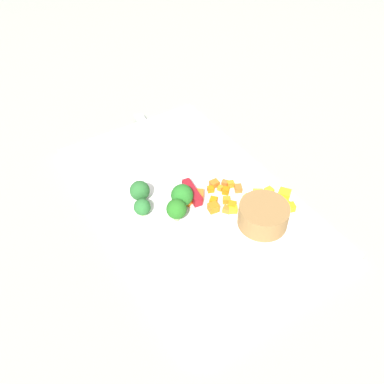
% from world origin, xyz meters
% --- Properties ---
extents(ground_plane, '(4.00, 4.00, 0.00)m').
position_xyz_m(ground_plane, '(0.00, 0.00, 0.00)').
color(ground_plane, '#939A8C').
extents(cutting_board, '(0.52, 0.32, 0.01)m').
position_xyz_m(cutting_board, '(0.00, 0.00, 0.01)').
color(cutting_board, white).
rests_on(cutting_board, ground_plane).
extents(prep_bowl, '(0.08, 0.08, 0.04)m').
position_xyz_m(prep_bowl, '(0.12, 0.07, 0.03)').
color(prep_bowl, olive).
rests_on(prep_bowl, cutting_board).
extents(chef_knife, '(0.31, 0.06, 0.02)m').
position_xyz_m(chef_knife, '(-0.08, 0.01, 0.02)').
color(chef_knife, silver).
rests_on(chef_knife, cutting_board).
extents(carrot_dice_0, '(0.02, 0.02, 0.01)m').
position_xyz_m(carrot_dice_0, '(0.01, -0.02, 0.02)').
color(carrot_dice_0, orange).
rests_on(carrot_dice_0, cutting_board).
extents(carrot_dice_1, '(0.02, 0.02, 0.01)m').
position_xyz_m(carrot_dice_1, '(0.06, 0.04, 0.02)').
color(carrot_dice_1, orange).
rests_on(carrot_dice_1, cutting_board).
extents(carrot_dice_2, '(0.02, 0.02, 0.01)m').
position_xyz_m(carrot_dice_2, '(0.07, 0.03, 0.02)').
color(carrot_dice_2, orange).
rests_on(carrot_dice_2, cutting_board).
extents(carrot_dice_3, '(0.02, 0.02, 0.01)m').
position_xyz_m(carrot_dice_3, '(0.05, 0.01, 0.02)').
color(carrot_dice_3, orange).
rests_on(carrot_dice_3, cutting_board).
extents(carrot_dice_4, '(0.02, 0.02, 0.01)m').
position_xyz_m(carrot_dice_4, '(0.01, 0.01, 0.02)').
color(carrot_dice_4, orange).
rests_on(carrot_dice_4, cutting_board).
extents(carrot_dice_5, '(0.02, 0.02, 0.01)m').
position_xyz_m(carrot_dice_5, '(0.03, 0.06, 0.02)').
color(carrot_dice_5, orange).
rests_on(carrot_dice_5, cutting_board).
extents(carrot_dice_6, '(0.01, 0.01, 0.01)m').
position_xyz_m(carrot_dice_6, '(0.01, 0.05, 0.02)').
color(carrot_dice_6, orange).
rests_on(carrot_dice_6, cutting_board).
extents(carrot_dice_7, '(0.01, 0.02, 0.01)m').
position_xyz_m(carrot_dice_7, '(0.01, 0.04, 0.02)').
color(carrot_dice_7, orange).
rests_on(carrot_dice_7, cutting_board).
extents(carrot_dice_8, '(0.02, 0.02, 0.01)m').
position_xyz_m(carrot_dice_8, '(0.03, 0.08, 0.02)').
color(carrot_dice_8, orange).
rests_on(carrot_dice_8, cutting_board).
extents(carrot_dice_9, '(0.02, 0.02, 0.01)m').
position_xyz_m(carrot_dice_9, '(0.05, 0.04, 0.02)').
color(carrot_dice_9, orange).
rests_on(carrot_dice_9, cutting_board).
extents(carrot_dice_10, '(0.01, 0.02, 0.01)m').
position_xyz_m(carrot_dice_10, '(0.02, 0.07, 0.02)').
color(carrot_dice_10, orange).
rests_on(carrot_dice_10, cutting_board).
extents(carrot_dice_11, '(0.01, 0.02, 0.01)m').
position_xyz_m(carrot_dice_11, '(-0.00, 0.05, 0.02)').
color(carrot_dice_11, orange).
rests_on(carrot_dice_11, cutting_board).
extents(carrot_dice_12, '(0.02, 0.02, 0.01)m').
position_xyz_m(carrot_dice_12, '(0.04, 0.02, 0.02)').
color(carrot_dice_12, orange).
rests_on(carrot_dice_12, cutting_board).
extents(carrot_dice_13, '(0.02, 0.02, 0.01)m').
position_xyz_m(carrot_dice_13, '(0.01, 0.07, 0.02)').
color(carrot_dice_13, orange).
rests_on(carrot_dice_13, cutting_board).
extents(pepper_dice_0, '(0.02, 0.02, 0.01)m').
position_xyz_m(pepper_dice_0, '(0.06, 0.08, 0.02)').
color(pepper_dice_0, yellow).
rests_on(pepper_dice_0, cutting_board).
extents(pepper_dice_1, '(0.02, 0.02, 0.02)m').
position_xyz_m(pepper_dice_1, '(0.11, 0.12, 0.02)').
color(pepper_dice_1, yellow).
rests_on(pepper_dice_1, cutting_board).
extents(pepper_dice_2, '(0.02, 0.02, 0.01)m').
position_xyz_m(pepper_dice_2, '(0.07, 0.04, 0.02)').
color(pepper_dice_2, yellow).
rests_on(pepper_dice_2, cutting_board).
extents(pepper_dice_3, '(0.02, 0.02, 0.01)m').
position_xyz_m(pepper_dice_3, '(0.08, 0.11, 0.02)').
color(pepper_dice_3, yellow).
rests_on(pepper_dice_3, cutting_board).
extents(pepper_dice_4, '(0.02, 0.02, 0.02)m').
position_xyz_m(pepper_dice_4, '(0.07, 0.10, 0.02)').
color(pepper_dice_4, yellow).
rests_on(pepper_dice_4, cutting_board).
extents(pepper_dice_5, '(0.01, 0.01, 0.01)m').
position_xyz_m(pepper_dice_5, '(0.07, 0.12, 0.02)').
color(pepper_dice_5, yellow).
rests_on(pepper_dice_5, cutting_board).
extents(pepper_dice_6, '(0.03, 0.03, 0.02)m').
position_xyz_m(pepper_dice_6, '(0.10, 0.13, 0.02)').
color(pepper_dice_6, yellow).
rests_on(pepper_dice_6, cutting_board).
extents(pepper_dice_7, '(0.02, 0.02, 0.01)m').
position_xyz_m(pepper_dice_7, '(0.12, 0.13, 0.02)').
color(pepper_dice_7, yellow).
rests_on(pepper_dice_7, cutting_board).
extents(broccoli_floret_0, '(0.03, 0.03, 0.03)m').
position_xyz_m(broccoli_floret_0, '(-0.01, -0.10, 0.03)').
color(broccoli_floret_0, '#95BF5B').
rests_on(broccoli_floret_0, cutting_board).
extents(broccoli_floret_1, '(0.04, 0.04, 0.04)m').
position_xyz_m(broccoli_floret_1, '(0.03, -0.05, 0.04)').
color(broccoli_floret_1, '#8AAB6C').
rests_on(broccoli_floret_1, cutting_board).
extents(broccoli_floret_2, '(0.04, 0.04, 0.05)m').
position_xyz_m(broccoli_floret_2, '(0.01, -0.03, 0.04)').
color(broccoli_floret_2, '#98B055').
rests_on(broccoli_floret_2, cutting_board).
extents(broccoli_floret_3, '(0.04, 0.04, 0.04)m').
position_xyz_m(broccoli_floret_3, '(-0.04, -0.08, 0.03)').
color(broccoli_floret_3, '#80AB62').
rests_on(broccoli_floret_3, cutting_board).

